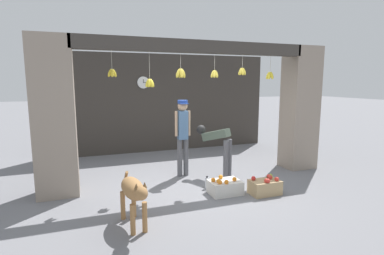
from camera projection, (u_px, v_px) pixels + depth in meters
The scene contains 12 objects.
ground_plane at pixel (200, 183), 6.09m from camera, with size 60.00×60.00×0.00m, color slate.
shop_back_wall at pixel (161, 103), 8.78m from camera, with size 6.58×0.12×2.83m, color #38332D.
shop_pillar_left at pixel (54, 117), 5.27m from camera, with size 0.70×0.60×2.83m, color gray.
shop_pillar_right at pixel (300, 108), 7.04m from camera, with size 0.70×0.60×2.83m, color gray.
storefront_awning at pixel (198, 49), 5.80m from camera, with size 4.68×0.27×0.91m.
dog at pixel (134, 191), 4.17m from camera, with size 0.36×1.00×0.75m.
shopkeeper at pixel (183, 132), 6.42m from camera, with size 0.34×0.27×1.65m.
worker_stooping at pixel (218, 144), 6.38m from camera, with size 0.60×0.75×1.09m.
fruit_crate_oranges at pixel (225, 187), 5.47m from camera, with size 0.57×0.42×0.32m.
fruit_crate_apples at pixel (265, 187), 5.46m from camera, with size 0.54×0.34×0.33m.
water_bottle at pixel (207, 183), 5.76m from camera, with size 0.08×0.08×0.24m.
wall_clock at pixel (143, 82), 8.44m from camera, with size 0.36×0.03×0.36m.
Camera 1 is at (-2.13, -5.45, 2.04)m, focal length 28.00 mm.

